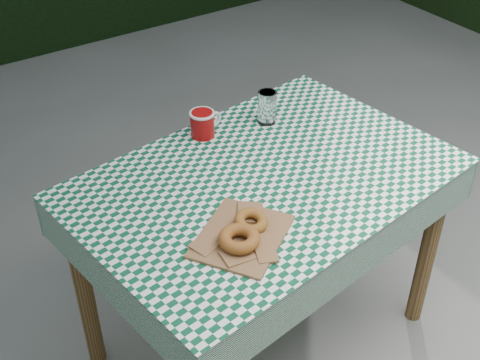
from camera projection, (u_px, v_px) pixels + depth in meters
name	position (u px, v px, depth m)	size (l,w,h in m)	color
ground	(289.00, 317.00, 2.50)	(60.00, 60.00, 0.00)	#50504B
table	(263.00, 265.00, 2.20)	(1.16, 0.77, 0.75)	#4E2E1A
tablecloth	(265.00, 177.00, 1.98)	(1.18, 0.79, 0.01)	#0A4629
paper_bag	(242.00, 236.00, 1.74)	(0.27, 0.22, 0.01)	olive
bagel_front	(239.00, 239.00, 1.69)	(0.11, 0.11, 0.04)	#995D1F
bagel_back	(251.00, 221.00, 1.76)	(0.09, 0.09, 0.03)	brown
coffee_mug	(202.00, 124.00, 2.14)	(0.16, 0.16, 0.09)	maroon
drinking_glass	(267.00, 107.00, 2.20)	(0.07, 0.07, 0.12)	white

